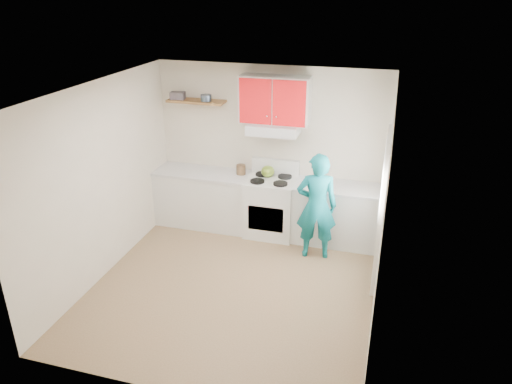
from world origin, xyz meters
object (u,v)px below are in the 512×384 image
(stove, at_px, (271,207))
(crock, at_px, (241,170))
(kettle, at_px, (268,171))
(tin, at_px, (206,98))
(person, at_px, (317,207))

(stove, bearing_deg, crock, 169.64)
(stove, xyz_separation_m, kettle, (-0.08, 0.11, 0.55))
(stove, relative_size, kettle, 4.39)
(stove, distance_m, tin, 1.96)
(person, bearing_deg, crock, -35.26)
(kettle, distance_m, crock, 0.43)
(tin, bearing_deg, person, -18.82)
(stove, bearing_deg, kettle, 127.98)
(stove, height_order, kettle, kettle)
(tin, relative_size, kettle, 0.78)
(crock, bearing_deg, stove, -10.36)
(crock, bearing_deg, kettle, 1.60)
(tin, relative_size, person, 0.10)
(crock, distance_m, person, 1.45)
(tin, height_order, crock, tin)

